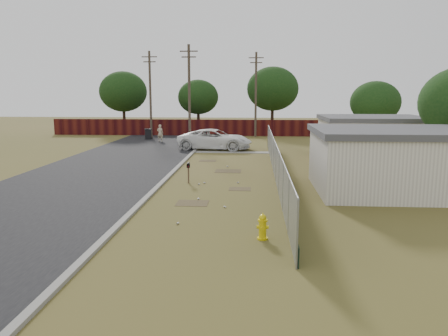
# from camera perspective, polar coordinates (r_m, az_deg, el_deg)

# --- Properties ---
(ground) EXTENTS (120.00, 120.00, 0.00)m
(ground) POSITION_cam_1_polar(r_m,az_deg,el_deg) (24.11, -0.59, -1.68)
(ground) COLOR brown
(ground) RESTS_ON ground
(street) EXTENTS (15.10, 60.00, 0.12)m
(street) POSITION_cam_1_polar(r_m,az_deg,el_deg) (33.11, -11.21, 1.34)
(street) COLOR black
(street) RESTS_ON ground
(chainlink_fence) EXTENTS (0.10, 27.06, 2.02)m
(chainlink_fence) POSITION_cam_1_polar(r_m,az_deg,el_deg) (24.93, 6.76, 0.50)
(chainlink_fence) COLOR gray
(chainlink_fence) RESTS_ON ground
(privacy_fence) EXTENTS (30.00, 0.12, 1.80)m
(privacy_fence) POSITION_cam_1_polar(r_m,az_deg,el_deg) (49.33, -5.25, 5.29)
(privacy_fence) COLOR #4C1510
(privacy_fence) RESTS_ON ground
(utility_poles) EXTENTS (12.60, 8.24, 9.00)m
(utility_poles) POSITION_cam_1_polar(r_m,az_deg,el_deg) (44.55, -3.23, 9.71)
(utility_poles) COLOR #4B3C32
(utility_poles) RESTS_ON ground
(houses) EXTENTS (9.30, 17.24, 3.10)m
(houses) POSITION_cam_1_polar(r_m,az_deg,el_deg) (27.99, 20.18, 2.57)
(houses) COLOR white
(houses) RESTS_ON ground
(horizon_trees) EXTENTS (33.32, 31.94, 7.78)m
(horizon_trees) POSITION_cam_1_polar(r_m,az_deg,el_deg) (47.11, 2.75, 9.64)
(horizon_trees) COLOR #311F16
(horizon_trees) RESTS_ON ground
(fire_hydrant) EXTENTS (0.40, 0.39, 0.90)m
(fire_hydrant) POSITION_cam_1_polar(r_m,az_deg,el_deg) (14.65, 5.07, -7.71)
(fire_hydrant) COLOR yellow
(fire_hydrant) RESTS_ON ground
(mailbox) EXTENTS (0.21, 0.48, 1.11)m
(mailbox) POSITION_cam_1_polar(r_m,az_deg,el_deg) (23.42, -4.68, 0.13)
(mailbox) COLOR brown
(mailbox) RESTS_ON ground
(pickup_truck) EXTENTS (6.54, 3.62, 1.73)m
(pickup_truck) POSITION_cam_1_polar(r_m,az_deg,el_deg) (37.16, -1.18, 3.77)
(pickup_truck) COLOR white
(pickup_truck) RESTS_ON ground
(pedestrian) EXTENTS (0.67, 0.48, 1.69)m
(pedestrian) POSITION_cam_1_polar(r_m,az_deg,el_deg) (43.52, -8.34, 4.54)
(pedestrian) COLOR beige
(pedestrian) RESTS_ON ground
(trash_bin) EXTENTS (0.89, 0.87, 1.08)m
(trash_bin) POSITION_cam_1_polar(r_m,az_deg,el_deg) (45.98, -9.88, 4.42)
(trash_bin) COLOR black
(trash_bin) RESTS_ON ground
(scattered_litter) EXTENTS (2.15, 12.77, 0.07)m
(scattered_litter) POSITION_cam_1_polar(r_m,az_deg,el_deg) (21.87, -1.59, -2.78)
(scattered_litter) COLOR beige
(scattered_litter) RESTS_ON ground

